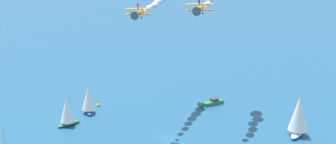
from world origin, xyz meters
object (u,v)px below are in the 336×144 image
object	(u,v)px
sailboat_far_stbd	(67,112)
motorboat_trailing	(210,103)
wingwalker_wingman	(138,5)
wingwalker_lead	(199,0)
marker_buoy	(98,105)
biplane_lead	(199,9)
biplane_wingman	(138,13)
sailboat_outer_ring_a	(88,100)
sailboat_far_port	(299,116)

from	to	relation	value
sailboat_far_stbd	motorboat_trailing	xyz separation A→B (m)	(-45.12, -8.59, -3.69)
sailboat_far_stbd	motorboat_trailing	size ratio (longest dim) A/B	1.07
sailboat_far_stbd	wingwalker_wingman	xyz separation A→B (m)	(-20.17, 8.01, 32.20)
sailboat_far_stbd	wingwalker_lead	bearing A→B (deg)	152.59
marker_buoy	biplane_lead	xyz separation A→B (m)	(-24.89, 31.98, 36.65)
biplane_wingman	wingwalker_wingman	xyz separation A→B (m)	(0.14, -0.06, 2.15)
wingwalker_lead	marker_buoy	bearing A→B (deg)	-52.21
sailboat_outer_ring_a	sailboat_far_port	bearing A→B (deg)	154.19
biplane_wingman	sailboat_far_port	bearing A→B (deg)	166.12
sailboat_far_port	biplane_lead	bearing A→B (deg)	-1.52
sailboat_far_port	biplane_wingman	xyz separation A→B (m)	(43.11, -10.66, 28.49)
marker_buoy	biplane_lead	size ratio (longest dim) A/B	0.30
sailboat_far_port	sailboat_far_stbd	size ratio (longest dim) A/B	1.36
sailboat_far_stbd	sailboat_far_port	bearing A→B (deg)	163.55
sailboat_far_stbd	wingwalker_wingman	bearing A→B (deg)	158.34
motorboat_trailing	wingwalker_wingman	xyz separation A→B (m)	(24.95, 16.60, 35.89)
sailboat_far_stbd	wingwalker_lead	distance (m)	52.21
sailboat_far_stbd	wingwalker_wingman	world-z (taller)	wingwalker_wingman
marker_buoy	biplane_wingman	distance (m)	41.92
sailboat_far_port	sailboat_far_stbd	bearing A→B (deg)	-16.45
motorboat_trailing	biplane_wingman	xyz separation A→B (m)	(24.81, 16.66, 33.75)
sailboat_outer_ring_a	marker_buoy	xyz separation A→B (m)	(-3.24, -5.22, -3.86)
motorboat_trailing	wingwalker_wingman	world-z (taller)	wingwalker_wingman
marker_buoy	biplane_wingman	bearing A→B (deg)	115.52
sailboat_far_port	marker_buoy	world-z (taller)	sailboat_far_port
sailboat_far_port	marker_buoy	distance (m)	63.11
marker_buoy	sailboat_far_port	bearing A→B (deg)	148.61
motorboat_trailing	marker_buoy	distance (m)	35.77
sailboat_outer_ring_a	biplane_wingman	distance (m)	37.21
marker_buoy	wingwalker_lead	bearing A→B (deg)	127.79
biplane_lead	sailboat_outer_ring_a	bearing A→B (deg)	-43.57
sailboat_far_port	sailboat_outer_ring_a	size ratio (longest dim) A/B	1.40
marker_buoy	wingwalker_lead	world-z (taller)	wingwalker_lead
biplane_lead	wingwalker_lead	size ratio (longest dim) A/B	3.98
motorboat_trailing	biplane_wingman	distance (m)	45.08
motorboat_trailing	sailboat_outer_ring_a	bearing A→B (deg)	-0.31
sailboat_far_port	sailboat_far_stbd	distance (m)	66.15
sailboat_far_stbd	marker_buoy	xyz separation A→B (m)	(-9.77, -14.02, -3.98)
motorboat_trailing	biplane_wingman	bearing A→B (deg)	33.88
biplane_lead	biplane_wingman	xyz separation A→B (m)	(14.34, -9.89, -2.62)
biplane_lead	sailboat_far_stbd	bearing A→B (deg)	-27.40
sailboat_far_port	motorboat_trailing	xyz separation A→B (m)	(18.31, -27.32, -5.26)
wingwalker_wingman	biplane_lead	bearing A→B (deg)	145.51
wingwalker_lead	wingwalker_wingman	distance (m)	17.62
sailboat_far_stbd	biplane_lead	distance (m)	50.90
motorboat_trailing	biplane_lead	xyz separation A→B (m)	(10.47, 26.55, 36.36)
motorboat_trailing	sailboat_outer_ring_a	distance (m)	38.76
wingwalker_lead	biplane_wingman	distance (m)	17.92
biplane_wingman	marker_buoy	bearing A→B (deg)	-64.48
biplane_wingman	sailboat_far_stbd	bearing A→B (deg)	-21.67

